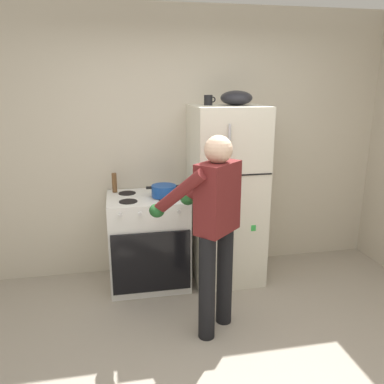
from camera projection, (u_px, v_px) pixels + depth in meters
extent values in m
cube|color=beige|center=(183.00, 144.00, 4.08)|extent=(6.00, 0.10, 2.70)
cube|color=silver|center=(226.00, 195.00, 3.91)|extent=(0.68, 0.68, 1.76)
cube|color=black|center=(237.00, 175.00, 3.51)|extent=(0.67, 0.01, 0.01)
cylinder|color=#B7B7BC|center=(227.00, 237.00, 3.63)|extent=(0.02, 0.02, 0.64)
cylinder|color=#B7B7BC|center=(229.00, 143.00, 3.39)|extent=(0.02, 0.02, 0.33)
cube|color=purple|center=(230.00, 243.00, 3.67)|extent=(0.04, 0.01, 0.06)
cube|color=green|center=(253.00, 228.00, 3.68)|extent=(0.04, 0.01, 0.06)
cube|color=white|center=(148.00, 240.00, 3.88)|extent=(0.76, 0.64, 0.91)
cube|color=black|center=(152.00, 261.00, 3.59)|extent=(0.53, 0.01, 0.33)
cylinder|color=black|center=(128.00, 201.00, 3.59)|extent=(0.17, 0.17, 0.01)
cylinder|color=black|center=(168.00, 199.00, 3.65)|extent=(0.17, 0.17, 0.01)
cylinder|color=black|center=(127.00, 193.00, 3.86)|extent=(0.17, 0.17, 0.01)
cylinder|color=black|center=(164.00, 191.00, 3.93)|extent=(0.17, 0.17, 0.01)
cylinder|color=silver|center=(120.00, 215.00, 3.41)|extent=(0.04, 0.03, 0.04)
cylinder|color=silver|center=(140.00, 214.00, 3.44)|extent=(0.04, 0.03, 0.04)
cylinder|color=silver|center=(160.00, 213.00, 3.47)|extent=(0.04, 0.03, 0.04)
cylinder|color=silver|center=(179.00, 211.00, 3.50)|extent=(0.04, 0.03, 0.04)
cube|color=black|center=(152.00, 263.00, 3.58)|extent=(0.72, 0.03, 0.58)
cylinder|color=black|center=(207.00, 288.00, 3.02)|extent=(0.13, 0.13, 0.86)
cylinder|color=black|center=(225.00, 275.00, 3.22)|extent=(0.13, 0.13, 0.86)
cube|color=maroon|center=(218.00, 198.00, 2.93)|extent=(0.40, 0.39, 0.54)
sphere|color=beige|center=(218.00, 150.00, 2.83)|extent=(0.21, 0.21, 0.21)
sphere|color=black|center=(218.00, 155.00, 2.84)|extent=(0.15, 0.15, 0.15)
cylinder|color=maroon|center=(178.00, 193.00, 2.89)|extent=(0.40, 0.42, 0.42)
cylinder|color=maroon|center=(208.00, 183.00, 3.20)|extent=(0.40, 0.42, 0.42)
ellipsoid|color=#1E5123|center=(157.00, 211.00, 3.06)|extent=(0.12, 0.18, 0.10)
ellipsoid|color=#1E5123|center=(187.00, 199.00, 3.37)|extent=(0.12, 0.18, 0.10)
cylinder|color=#19479E|center=(164.00, 191.00, 3.72)|extent=(0.24, 0.24, 0.11)
cube|color=black|center=(149.00, 188.00, 3.69)|extent=(0.05, 0.03, 0.02)
cube|color=black|center=(179.00, 186.00, 3.74)|extent=(0.05, 0.03, 0.02)
cylinder|color=black|center=(208.00, 100.00, 3.68)|extent=(0.08, 0.08, 0.10)
torus|color=black|center=(213.00, 100.00, 3.68)|extent=(0.06, 0.01, 0.06)
cylinder|color=brown|center=(114.00, 183.00, 3.86)|extent=(0.05, 0.05, 0.19)
ellipsoid|color=black|center=(236.00, 98.00, 3.67)|extent=(0.30, 0.30, 0.14)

